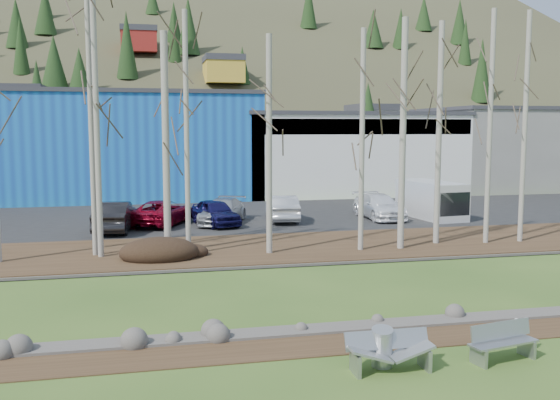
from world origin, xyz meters
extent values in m
plane|color=#33501C|center=(0.00, 0.00, 0.00)|extent=(200.00, 200.00, 0.00)
cube|color=#382616|center=(0.00, 2.10, 0.01)|extent=(80.00, 1.80, 0.03)
cube|color=#382616|center=(0.00, 14.50, 0.07)|extent=(80.00, 7.00, 0.15)
cube|color=black|center=(0.00, 25.00, 0.07)|extent=(80.00, 14.00, 0.14)
cube|color=#164BA9|center=(-6.00, 39.00, 4.00)|extent=(20.00, 12.00, 8.00)
cube|color=#333338|center=(-6.00, 39.00, 8.15)|extent=(20.40, 12.24, 0.30)
cube|color=white|center=(12.00, 39.00, 3.25)|extent=(18.00, 12.00, 6.50)
cube|color=#333338|center=(12.00, 39.00, 6.65)|extent=(18.36, 12.24, 0.30)
cube|color=navy|center=(12.00, 33.10, 5.60)|extent=(17.64, 0.20, 1.20)
cube|color=slate|center=(28.00, 39.00, 3.50)|extent=(14.00, 12.00, 7.00)
cube|color=#333338|center=(28.00, 39.00, 7.15)|extent=(14.28, 12.24, 0.30)
cube|color=#9EA0A3|center=(2.56, -0.08, 0.22)|extent=(0.18, 0.54, 0.43)
cube|color=#9EA0A3|center=(4.01, 0.21, 0.22)|extent=(0.18, 0.54, 0.43)
cube|color=#9EA0A3|center=(3.33, 0.28, 0.69)|extent=(1.75, 0.45, 0.39)
cube|color=#9EA0A3|center=(3.29, 0.07, 0.44)|extent=(1.82, 0.82, 0.05)
cube|color=#9EA0A3|center=(-0.40, 0.05, 0.24)|extent=(0.10, 0.61, 0.49)
cube|color=#9EA0A3|center=(1.26, 0.03, 0.24)|extent=(0.10, 0.61, 0.49)
cube|color=#9EA0A3|center=(0.42, 0.28, 0.67)|extent=(2.00, 0.25, 0.43)
cube|color=#95989A|center=(-0.07, 0.05, 0.44)|extent=(0.98, 0.57, 0.36)
cube|color=#95989A|center=(0.93, 0.03, 0.44)|extent=(0.98, 0.57, 0.36)
cylinder|color=#9EA0A3|center=(0.35, 0.36, 0.42)|extent=(0.57, 0.57, 0.83)
cylinder|color=gold|center=(4.74, 1.98, 0.05)|extent=(0.01, 0.01, 0.11)
cylinder|color=gold|center=(4.74, 2.05, 0.05)|extent=(0.01, 0.01, 0.11)
ellipsoid|color=white|center=(4.77, 2.02, 0.17)|extent=(0.38, 0.21, 0.21)
cube|color=gray|center=(4.77, 2.02, 0.21)|extent=(0.25, 0.15, 0.02)
sphere|color=white|center=(4.93, 2.05, 0.27)|extent=(0.12, 0.12, 0.12)
cone|color=gold|center=(5.01, 2.06, 0.27)|extent=(0.07, 0.04, 0.03)
ellipsoid|color=black|center=(-4.37, 13.06, 0.47)|extent=(3.27, 2.31, 0.64)
cylinder|color=#A49E94|center=(-6.99, 14.33, 6.05)|extent=(0.22, 0.22, 11.79)
cylinder|color=#A49E94|center=(-3.96, 14.18, 4.83)|extent=(0.30, 0.30, 9.35)
cylinder|color=#A49E94|center=(-6.74, 13.94, 5.51)|extent=(0.24, 0.24, 10.71)
cylinder|color=#A49E94|center=(0.31, 13.21, 4.77)|extent=(0.25, 0.25, 9.23)
cylinder|color=#A49E94|center=(-3.12, 13.68, 5.23)|extent=(0.22, 0.22, 10.16)
cylinder|color=#A49E94|center=(4.38, 13.00, 4.94)|extent=(0.23, 0.23, 9.58)
cylinder|color=#A49E94|center=(6.24, 12.95, 5.19)|extent=(0.29, 0.29, 10.08)
cylinder|color=#A49E94|center=(8.37, 13.78, 5.22)|extent=(0.26, 0.26, 10.14)
cylinder|color=#A49E94|center=(12.50, 13.37, 5.50)|extent=(0.23, 0.23, 10.71)
cylinder|color=#A49E94|center=(10.70, 13.37, 5.50)|extent=(0.23, 0.23, 10.71)
imported|color=black|center=(-6.44, 20.50, 0.93)|extent=(2.15, 4.93, 1.58)
imported|color=maroon|center=(-3.96, 22.20, 0.83)|extent=(4.10, 5.46, 1.38)
imported|color=#989B9F|center=(-0.60, 22.01, 0.83)|extent=(3.59, 5.13, 1.38)
imported|color=#131144|center=(-1.06, 21.43, 0.85)|extent=(2.74, 4.47, 1.42)
imported|color=silver|center=(2.91, 22.27, 0.88)|extent=(2.03, 4.64, 1.48)
imported|color=white|center=(8.76, 21.98, 0.86)|extent=(2.04, 4.95, 1.43)
cube|color=silver|center=(11.93, 21.63, 1.22)|extent=(2.60, 5.15, 2.17)
cube|color=black|center=(12.15, 19.68, 1.22)|extent=(2.06, 1.24, 1.34)
camera|label=1|loc=(-4.96, -12.70, 5.49)|focal=40.00mm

